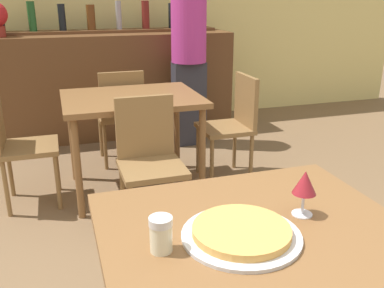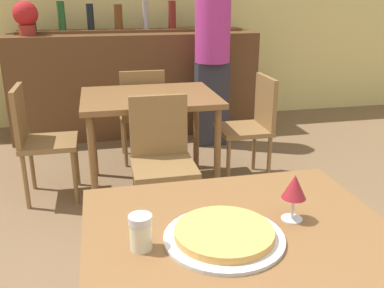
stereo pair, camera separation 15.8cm
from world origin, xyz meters
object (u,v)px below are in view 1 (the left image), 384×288
person_standing (189,50)px  chair_far_side_left (16,140)px  cheese_shaker (161,234)px  wine_glass (305,184)px  pizza_tray (241,233)px  chair_far_side_back (121,111)px  chair_far_side_front (149,155)px  chair_far_side_right (234,120)px

person_standing → chair_far_side_left: bearing=-149.3°
chair_far_side_left → person_standing: (1.57, 0.93, 0.46)m
cheese_shaker → wine_glass: 0.51m
person_standing → wine_glass: person_standing is taller
pizza_tray → person_standing: 3.09m
chair_far_side_left → pizza_tray: 2.23m
pizza_tray → person_standing: (0.77, 2.99, 0.17)m
chair_far_side_back → cheese_shaker: 2.66m
chair_far_side_front → chair_far_side_right: 1.01m
chair_far_side_front → person_standing: 1.74m
pizza_tray → cheese_shaker: 0.25m
chair_far_side_left → pizza_tray: (0.80, -2.06, 0.29)m
cheese_shaker → wine_glass: (0.50, 0.06, 0.06)m
pizza_tray → chair_far_side_right: bearing=67.3°
pizza_tray → cheese_shaker: cheese_shaker is taller
cheese_shaker → pizza_tray: bearing=-1.4°
chair_far_side_left → person_standing: 1.88m
chair_far_side_back → person_standing: (0.74, 0.36, 0.46)m
chair_far_side_left → cheese_shaker: bearing=-165.0°
chair_far_side_right → cheese_shaker: 2.36m
chair_far_side_left → cheese_shaker: 2.15m
person_standing → wine_glass: (-0.51, -2.92, -0.08)m
chair_far_side_right → person_standing: 1.04m
chair_far_side_front → chair_far_side_back: 1.15m
chair_far_side_left → chair_far_side_right: (1.66, 0.00, 0.00)m
chair_far_side_right → wine_glass: bearing=-16.9°
chair_far_side_left → person_standing: person_standing is taller
chair_far_side_back → chair_far_side_right: bearing=145.4°
chair_far_side_right → person_standing: bearing=-174.3°
chair_far_side_back → cheese_shaker: cheese_shaker is taller
wine_glass → cheese_shaker: bearing=-172.8°
chair_far_side_back → wine_glass: bearing=95.0°
chair_far_side_back → chair_far_side_front: bearing=90.0°
pizza_tray → person_standing: person_standing is taller
person_standing → chair_far_side_back: bearing=-154.2°
cheese_shaker → wine_glass: bearing=7.2°
chair_far_side_right → pizza_tray: (-0.86, -2.06, 0.29)m
chair_far_side_front → chair_far_side_right: size_ratio=1.00×
chair_far_side_right → pizza_tray: chair_far_side_right is taller
chair_far_side_back → wine_glass: size_ratio=5.41×
pizza_tray → cheese_shaker: size_ratio=3.41×
chair_far_side_front → cheese_shaker: size_ratio=7.95×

